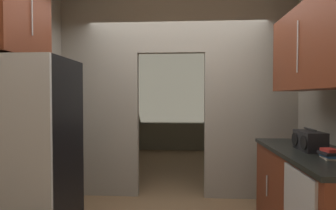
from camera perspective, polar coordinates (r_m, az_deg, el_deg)
kitchen_partition at (r=3.93m, az=2.24°, el=2.87°), size 3.35×0.12×2.83m
adjoining_room_shell at (r=6.22m, az=2.54°, el=1.49°), size 3.35×3.51×2.83m
refrigerator at (r=2.82m, az=-26.62°, el=-9.65°), size 0.71×0.71×1.78m
lower_cabinet_run at (r=3.02m, az=28.39°, el=-17.28°), size 0.69×1.63×0.93m
upper_cabinet_counterside at (r=2.89m, az=28.78°, el=10.66°), size 0.36×1.47×0.79m
upper_cabinet_fridgeside at (r=3.09m, az=-29.55°, el=17.93°), size 0.36×0.79×1.00m
boombox at (r=2.93m, az=27.40°, el=-6.63°), size 0.20×0.34×0.21m
book_stack at (r=2.62m, az=30.72°, el=-8.85°), size 0.16×0.17×0.09m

